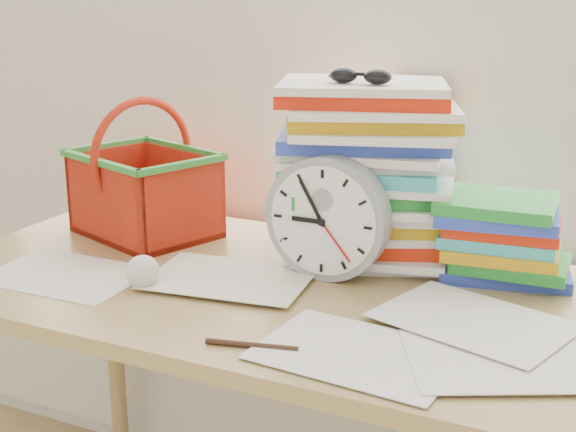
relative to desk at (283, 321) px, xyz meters
The scene contains 9 objects.
desk is the anchor object (origin of this frame).
paper_stack 0.35m from the desk, 69.94° to the left, with size 0.36×0.30×0.36m, color white, non-canonical shape.
clock 0.22m from the desk, 48.96° to the left, with size 0.24×0.24×0.05m, color gray.
sunglasses 0.49m from the desk, 61.54° to the left, with size 0.14×0.12×0.03m, color black, non-canonical shape.
book_stack 0.45m from the desk, 30.29° to the left, with size 0.27×0.21×0.16m, color white, non-canonical shape.
basket 0.50m from the desk, 160.15° to the left, with size 0.30×0.23×0.30m, color red, non-canonical shape.
crumpled_ball 0.28m from the desk, 150.77° to the right, with size 0.06×0.06×0.06m, color white.
pen 0.29m from the desk, 73.82° to the right, with size 0.01×0.01×0.15m, color black.
scattered_papers 0.08m from the desk, ahead, with size 1.26×0.42×0.02m, color white, non-canonical shape.
Camera 1 is at (0.62, 0.33, 1.30)m, focal length 50.00 mm.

